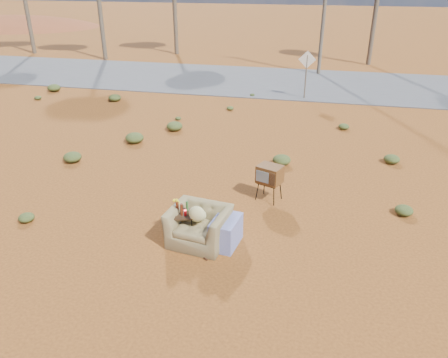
# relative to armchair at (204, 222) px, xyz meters

# --- Properties ---
(ground) EXTENTS (140.00, 140.00, 0.00)m
(ground) POSITION_rel_armchair_xyz_m (-0.00, 0.44, -0.51)
(ground) COLOR #97541E
(ground) RESTS_ON ground
(highway) EXTENTS (140.00, 7.00, 0.04)m
(highway) POSITION_rel_armchair_xyz_m (-0.00, 15.44, -0.49)
(highway) COLOR #565659
(highway) RESTS_ON ground
(dirt_mound) EXTENTS (26.00, 18.00, 2.00)m
(dirt_mound) POSITION_rel_armchair_xyz_m (-30.00, 34.44, -0.51)
(dirt_mound) COLOR brown
(dirt_mound) RESTS_ON ground
(armchair) EXTENTS (1.59, 0.99, 1.10)m
(armchair) POSITION_rel_armchair_xyz_m (0.00, 0.00, 0.00)
(armchair) COLOR olive
(armchair) RESTS_ON ground
(tv_unit) EXTENTS (0.73, 0.67, 0.97)m
(tv_unit) POSITION_rel_armchair_xyz_m (1.14, 2.30, 0.21)
(tv_unit) COLOR black
(tv_unit) RESTS_ON ground
(side_table) EXTENTS (0.59, 0.59, 0.98)m
(side_table) POSITION_rel_armchair_xyz_m (-0.51, 0.00, 0.20)
(side_table) COLOR #331F12
(side_table) RESTS_ON ground
(rusty_bar) EXTENTS (1.16, 1.12, 0.04)m
(rusty_bar) POSITION_rel_armchair_xyz_m (-0.33, -0.12, -0.49)
(rusty_bar) COLOR #4A2513
(rusty_bar) RESTS_ON ground
(road_sign) EXTENTS (0.78, 0.06, 2.19)m
(road_sign) POSITION_rel_armchair_xyz_m (1.50, 12.44, 0.99)
(road_sign) COLOR brown
(road_sign) RESTS_ON ground
(scrub_patch) EXTENTS (17.49, 8.07, 0.33)m
(scrub_patch) POSITION_rel_armchair_xyz_m (-0.83, 4.85, -0.37)
(scrub_patch) COLOR #4C5826
(scrub_patch) RESTS_ON ground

